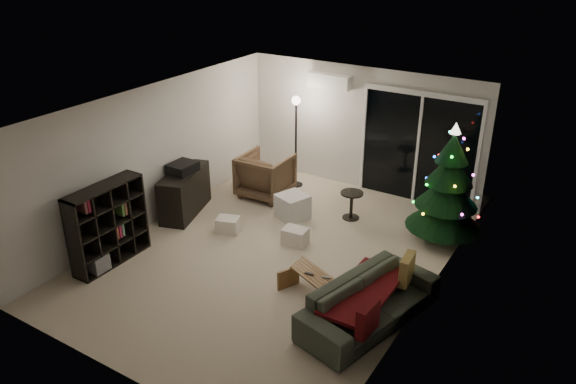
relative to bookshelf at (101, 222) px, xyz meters
name	(u,v)px	position (x,y,z in m)	size (l,w,h in m)	color
room	(342,174)	(2.71, 3.01, 0.35)	(6.50, 7.51, 2.60)	beige
bookshelf	(101,222)	(0.00, 0.00, 0.00)	(0.34, 1.33, 1.33)	black
media_cabinet	(185,192)	(0.00, 1.94, -0.25)	(0.50, 1.32, 0.83)	black
stereo	(182,168)	(0.00, 1.94, 0.25)	(0.42, 0.50, 0.18)	black
armchair	(265,175)	(0.86, 3.37, -0.23)	(0.93, 0.96, 0.87)	brown
ottoman	(292,206)	(1.82, 2.83, -0.44)	(0.50, 0.50, 0.45)	silver
cardboard_box_a	(228,225)	(1.14, 1.75, -0.53)	(0.39, 0.29, 0.28)	silver
cardboard_box_b	(295,236)	(2.36, 2.03, -0.52)	(0.41, 0.30, 0.28)	silver
side_table	(351,205)	(2.75, 3.38, -0.40)	(0.42, 0.42, 0.52)	black
floor_lamp	(296,143)	(1.11, 4.12, 0.26)	(0.30, 0.30, 1.85)	black
sofa	(370,302)	(4.30, 0.76, -0.35)	(2.14, 0.84, 0.63)	#424A3E
sofa_throw	(364,291)	(4.20, 0.76, -0.21)	(0.67, 1.54, 0.05)	#3B0D11
cushion_a	(407,269)	(4.55, 1.41, -0.10)	(0.12, 0.41, 0.41)	#9D8744
cushion_b	(368,319)	(4.55, 0.11, -0.10)	(0.12, 0.41, 0.41)	#3B0D11
coffee_table	(318,287)	(3.44, 0.88, -0.50)	(1.07, 0.37, 0.34)	brown
remote_a	(309,274)	(3.29, 0.88, -0.32)	(0.13, 0.04, 0.02)	black
remote_b	(326,277)	(3.54, 0.93, -0.32)	(0.12, 0.04, 0.02)	slate
christmas_tree	(449,183)	(4.42, 3.53, 0.38)	(1.29, 1.29, 2.08)	black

